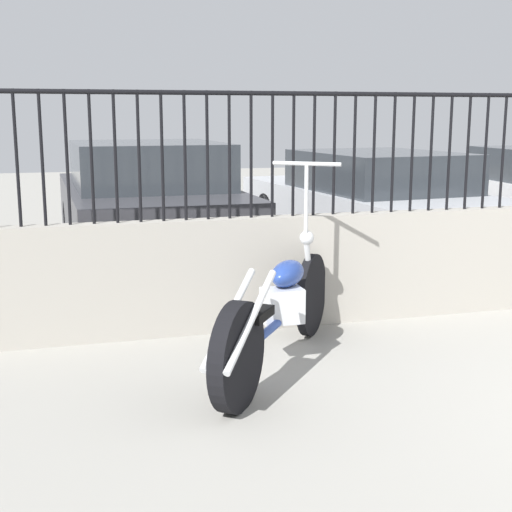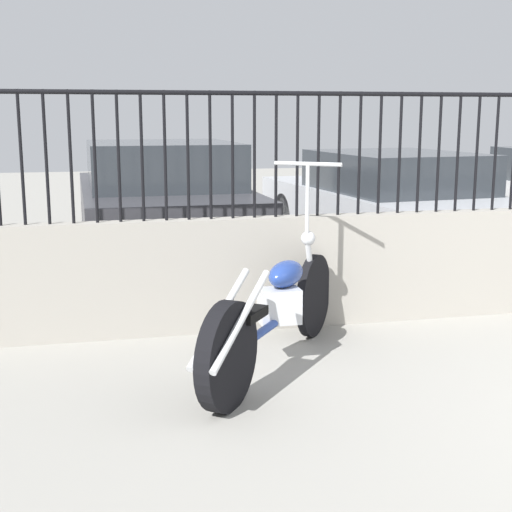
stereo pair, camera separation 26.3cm
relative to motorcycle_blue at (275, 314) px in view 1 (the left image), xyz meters
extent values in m
cube|color=#9E998E|center=(2.39, 1.02, 0.05)|extent=(9.60, 0.18, 0.91)
cylinder|color=black|center=(-1.63, 1.02, 1.00)|extent=(0.02, 0.02, 0.99)
cylinder|color=black|center=(-1.45, 1.02, 1.00)|extent=(0.02, 0.02, 0.99)
cylinder|color=black|center=(-1.28, 1.02, 1.00)|extent=(0.02, 0.02, 0.99)
cylinder|color=black|center=(-1.10, 1.02, 1.00)|extent=(0.02, 0.02, 0.99)
cylinder|color=black|center=(-0.93, 1.02, 1.00)|extent=(0.02, 0.02, 0.99)
cylinder|color=black|center=(-0.75, 1.02, 1.00)|extent=(0.02, 0.02, 0.99)
cylinder|color=black|center=(-0.58, 1.02, 1.00)|extent=(0.02, 0.02, 0.99)
cylinder|color=black|center=(-0.40, 1.02, 1.00)|extent=(0.02, 0.02, 0.99)
cylinder|color=black|center=(-0.23, 1.02, 1.00)|extent=(0.02, 0.02, 0.99)
cylinder|color=black|center=(-0.06, 1.02, 1.00)|extent=(0.02, 0.02, 0.99)
cylinder|color=black|center=(0.12, 1.02, 1.00)|extent=(0.02, 0.02, 0.99)
cylinder|color=black|center=(0.29, 1.02, 1.00)|extent=(0.02, 0.02, 0.99)
cylinder|color=black|center=(0.47, 1.02, 1.00)|extent=(0.02, 0.02, 0.99)
cylinder|color=black|center=(0.64, 1.02, 1.00)|extent=(0.02, 0.02, 0.99)
cylinder|color=black|center=(0.82, 1.02, 1.00)|extent=(0.02, 0.02, 0.99)
cylinder|color=black|center=(0.99, 1.02, 1.00)|extent=(0.02, 0.02, 0.99)
cylinder|color=black|center=(1.17, 1.02, 1.00)|extent=(0.02, 0.02, 0.99)
cylinder|color=black|center=(1.34, 1.02, 1.00)|extent=(0.02, 0.02, 0.99)
cylinder|color=black|center=(1.52, 1.02, 1.00)|extent=(0.02, 0.02, 0.99)
cylinder|color=black|center=(1.69, 1.02, 1.00)|extent=(0.02, 0.02, 0.99)
cylinder|color=black|center=(1.87, 1.02, 1.00)|extent=(0.02, 0.02, 0.99)
cylinder|color=black|center=(2.04, 1.02, 1.00)|extent=(0.02, 0.02, 0.99)
cylinder|color=black|center=(2.21, 1.02, 1.00)|extent=(0.02, 0.02, 0.99)
cylinder|color=black|center=(2.39, 1.02, 1.00)|extent=(0.02, 0.02, 0.99)
cylinder|color=black|center=(2.39, 1.02, 1.48)|extent=(9.60, 0.04, 0.04)
cylinder|color=black|center=(0.53, 0.72, -0.08)|extent=(0.43, 0.56, 0.65)
cylinder|color=black|center=(-0.40, -0.54, -0.08)|extent=(0.47, 0.59, 0.66)
cylinder|color=navy|center=(0.06, 0.09, -0.08)|extent=(0.89, 1.19, 0.06)
cube|color=silver|center=(0.09, 0.13, 0.02)|extent=(0.28, 0.18, 0.24)
ellipsoid|color=navy|center=(0.16, 0.22, 0.22)|extent=(0.41, 0.46, 0.18)
cube|color=black|center=(-0.22, -0.30, 0.10)|extent=(0.29, 0.32, 0.06)
cylinder|color=silver|center=(0.47, 0.64, 0.17)|extent=(0.17, 0.20, 0.51)
sphere|color=silver|center=(0.44, 0.60, 0.40)|extent=(0.11, 0.11, 0.11)
cylinder|color=silver|center=(0.42, 0.57, 0.69)|extent=(0.03, 0.03, 0.54)
cylinder|color=silver|center=(0.42, 0.57, 0.96)|extent=(0.44, 0.33, 0.03)
cylinder|color=silver|center=(-0.31, -0.54, 0.14)|extent=(0.50, 0.65, 0.44)
cylinder|color=silver|center=(-0.42, -0.46, 0.14)|extent=(0.50, 0.65, 0.44)
cylinder|color=black|center=(-1.23, 4.94, -0.08)|extent=(0.13, 0.64, 0.64)
cylinder|color=black|center=(0.41, 4.98, -0.08)|extent=(0.13, 0.64, 0.64)
cylinder|color=black|center=(-1.17, 2.45, -0.08)|extent=(0.13, 0.64, 0.64)
cylinder|color=black|center=(0.47, 2.49, -0.08)|extent=(0.13, 0.64, 0.64)
cube|color=#38383D|center=(-0.38, 3.72, 0.18)|extent=(1.85, 4.06, 0.69)
cube|color=#2D3338|center=(-0.38, 3.51, 0.78)|extent=(1.62, 1.97, 0.49)
cylinder|color=black|center=(1.48, 5.13, -0.08)|extent=(0.17, 0.65, 0.64)
cylinder|color=black|center=(3.15, 5.29, -0.08)|extent=(0.17, 0.65, 0.64)
cylinder|color=black|center=(1.75, 2.43, -0.08)|extent=(0.17, 0.65, 0.64)
cylinder|color=black|center=(3.42, 2.59, -0.08)|extent=(0.17, 0.65, 0.64)
cube|color=#B7BABF|center=(2.45, 3.86, 0.12)|extent=(2.20, 4.53, 0.57)
cube|color=#2D3338|center=(2.47, 3.64, 0.64)|extent=(1.80, 2.25, 0.47)
cylinder|color=black|center=(4.46, 5.38, -0.08)|extent=(0.16, 0.65, 0.64)
camera|label=1|loc=(-1.37, -4.40, 1.31)|focal=50.00mm
camera|label=2|loc=(-1.11, -4.46, 1.31)|focal=50.00mm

